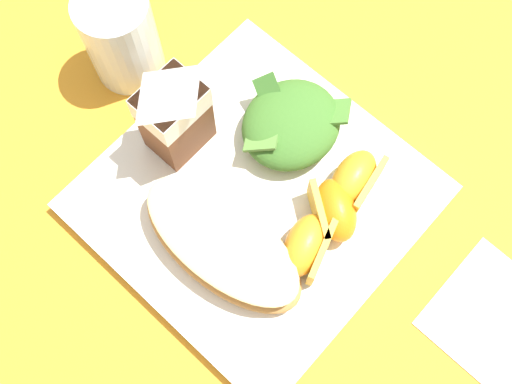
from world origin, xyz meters
name	(u,v)px	position (x,y,z in m)	size (l,w,h in m)	color
ground	(256,201)	(0.00, 0.00, 0.00)	(3.00, 3.00, 0.00)	orange
white_plate	(256,198)	(0.00, 0.00, 0.01)	(0.28, 0.28, 0.02)	white
cheesy_pizza_bread	(222,243)	(-0.06, -0.01, 0.03)	(0.09, 0.17, 0.04)	#B77F42
green_salad_pile	(291,124)	(0.07, 0.02, 0.04)	(0.11, 0.10, 0.04)	#3D7028
milk_carton	(173,111)	(-0.01, 0.09, 0.08)	(0.06, 0.05, 0.11)	brown
orange_wedge_front	(307,246)	(-0.01, -0.07, 0.04)	(0.07, 0.05, 0.04)	orange
orange_wedge_middle	(334,211)	(0.03, -0.07, 0.04)	(0.06, 0.07, 0.04)	orange
orange_wedge_rear	(355,179)	(0.07, -0.06, 0.04)	(0.07, 0.05, 0.04)	orange
paper_napkin	(497,320)	(0.06, -0.24, 0.00)	(0.11, 0.11, 0.00)	white
drinking_clear_cup	(121,37)	(0.02, 0.20, 0.05)	(0.07, 0.07, 0.10)	silver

